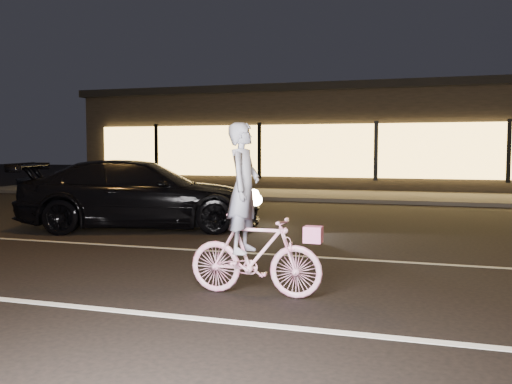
% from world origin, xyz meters
% --- Properties ---
extents(ground, '(90.00, 90.00, 0.00)m').
position_xyz_m(ground, '(0.00, 0.00, 0.00)').
color(ground, black).
rests_on(ground, ground).
extents(lane_stripe_near, '(60.00, 0.12, 0.01)m').
position_xyz_m(lane_stripe_near, '(0.00, -1.50, 0.00)').
color(lane_stripe_near, silver).
rests_on(lane_stripe_near, ground).
extents(lane_stripe_far, '(60.00, 0.10, 0.01)m').
position_xyz_m(lane_stripe_far, '(0.00, 2.00, 0.00)').
color(lane_stripe_far, gray).
rests_on(lane_stripe_far, ground).
extents(sidewalk, '(30.00, 4.00, 0.12)m').
position_xyz_m(sidewalk, '(0.00, 13.00, 0.06)').
color(sidewalk, '#383533').
rests_on(sidewalk, ground).
extents(storefront, '(25.40, 8.42, 4.20)m').
position_xyz_m(storefront, '(0.00, 18.97, 2.15)').
color(storefront, black).
rests_on(storefront, ground).
extents(cyclist, '(1.56, 0.54, 1.96)m').
position_xyz_m(cyclist, '(0.23, -0.48, 0.70)').
color(cyclist, '#EB4B91').
rests_on(cyclist, ground).
extents(sedan, '(5.34, 3.58, 1.44)m').
position_xyz_m(sedan, '(-3.67, 3.99, 0.72)').
color(sedan, black).
rests_on(sedan, ground).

